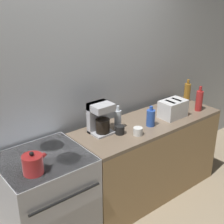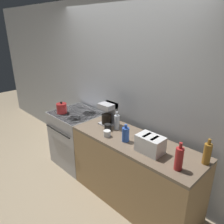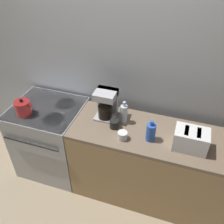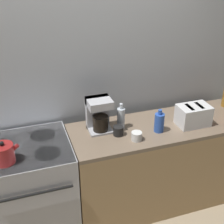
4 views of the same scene
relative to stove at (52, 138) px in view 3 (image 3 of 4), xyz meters
The scene contains 11 objects.
ground_plane 0.86m from the stove, 28.08° to the right, with size 12.00×12.00×0.00m, color tan.
wall_back 1.12m from the stove, 31.84° to the left, with size 8.00×0.05×2.60m.
stove is the anchor object (origin of this frame).
counter_block 1.25m from the stove, ahead, with size 1.73×0.61×0.91m.
kettle 0.57m from the stove, 134.56° to the right, with size 0.20×0.16×0.19m.
toaster 1.62m from the stove, ahead, with size 0.29×0.20×0.19m.
coffee_maker 0.91m from the stove, ahead, with size 0.21×0.20×0.31m.
bottle_clear 1.03m from the stove, ahead, with size 0.07×0.07×0.25m.
bottle_blue 1.29m from the stove, ahead, with size 0.09×0.09×0.22m.
cup_black 0.94m from the stove, ahead, with size 0.09×0.09×0.08m.
cup_white 1.06m from the stove, 11.82° to the right, with size 0.09×0.09×0.08m.
Camera 3 is at (0.73, -1.49, 2.53)m, focal length 40.00 mm.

